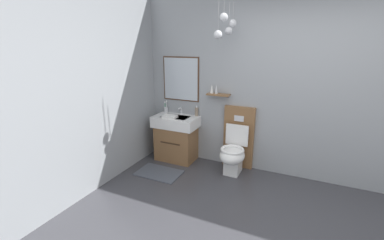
% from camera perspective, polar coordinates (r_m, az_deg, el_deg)
% --- Properties ---
extents(wall_back, '(5.16, 0.59, 2.76)m').
position_cam_1_polar(wall_back, '(3.92, 23.81, 7.18)').
color(wall_back, '#999EA3').
rests_on(wall_back, ground).
extents(wall_left, '(0.12, 3.66, 2.76)m').
position_cam_1_polar(wall_left, '(3.38, -25.43, 5.65)').
color(wall_left, '#999EA3').
rests_on(wall_left, ground).
extents(bath_mat, '(0.68, 0.44, 0.01)m').
position_cam_1_polar(bath_mat, '(4.11, -7.30, -11.48)').
color(bath_mat, '#474C56').
rests_on(bath_mat, ground).
extents(vanity_sink_left, '(0.73, 0.47, 0.77)m').
position_cam_1_polar(vanity_sink_left, '(4.41, -3.44, -3.72)').
color(vanity_sink_left, brown).
rests_on(vanity_sink_left, ground).
extents(tap_on_left_sink, '(0.03, 0.13, 0.11)m').
position_cam_1_polar(tap_on_left_sink, '(4.42, -2.50, 2.26)').
color(tap_on_left_sink, silver).
rests_on(tap_on_left_sink, vanity_sink_left).
extents(toilet, '(0.48, 0.62, 1.00)m').
position_cam_1_polar(toilet, '(4.06, 9.53, -6.18)').
color(toilet, brown).
rests_on(toilet, ground).
extents(toothbrush_cup, '(0.07, 0.07, 0.21)m').
position_cam_1_polar(toothbrush_cup, '(4.55, -5.78, 2.40)').
color(toothbrush_cup, silver).
rests_on(toothbrush_cup, vanity_sink_left).
extents(soap_dispenser, '(0.06, 0.06, 0.18)m').
position_cam_1_polar(soap_dispenser, '(4.29, 1.01, 1.90)').
color(soap_dispenser, gray).
rests_on(soap_dispenser, vanity_sink_left).
extents(folded_hand_towel, '(0.22, 0.16, 0.04)m').
position_cam_1_polar(folded_hand_towel, '(4.19, -4.90, 0.74)').
color(folded_hand_towel, white).
rests_on(folded_hand_towel, vanity_sink_left).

